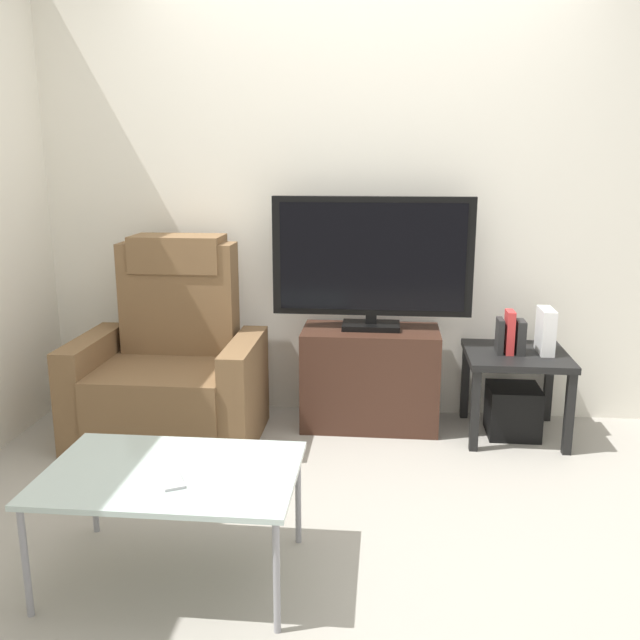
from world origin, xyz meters
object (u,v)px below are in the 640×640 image
Objects in this scene: coffee_table at (171,477)px; side_table at (516,366)px; game_console at (546,331)px; book_leftmost at (500,336)px; recliner_armchair at (171,369)px; book_middle at (509,332)px; tv_stand at (370,377)px; book_rightmost at (520,337)px; television at (372,260)px; cell_phone at (171,480)px; subwoofer_box at (513,411)px.

side_table is at bearing 45.37° from coffee_table.
side_table is 0.24m from game_console.
recliner_armchair is at bearing -175.40° from book_leftmost.
game_console is at bearing 8.74° from book_middle.
book_leftmost reaches higher than tv_stand.
tv_stand is 3.27× the size of book_middle.
book_rightmost is at bearing 44.84° from coffee_table.
television reaches higher than recliner_armchair.
game_console is (0.94, -0.08, -0.36)m from television.
game_console reaches higher than side_table.
game_console is at bearing -4.84° from television.
subwoofer_box is at bearing 19.45° from cell_phone.
coffee_table is (-1.36, -1.46, -0.18)m from book_leftmost.
book_rightmost is 2.08m from coffee_table.
side_table is at bearing 21.72° from book_middle.
book_rightmost is at bearing 0.00° from book_leftmost.
book_leftmost is 2.00m from coffee_table.
tv_stand is 1.69m from coffee_table.
side_table reaches higher than coffee_table.
television is 6.03× the size of book_rightmost.
coffee_table is at bearing 80.84° from cell_phone.
book_middle is at bearing 180.00° from book_rightmost.
recliner_armchair reaches higher than side_table.
television is 4.54× the size of game_console.
book_leftmost is at bearing -173.02° from game_console.
coffee_table is at bearing -134.63° from subwoofer_box.
book_rightmost is at bearing -167.74° from game_console.
coffee_table is at bearing -132.99° from book_leftmost.
television reaches higher than coffee_table.
subwoofer_box is 0.31× the size of coffee_table.
book_leftmost is 0.78× the size of game_console.
subwoofer_box is at bearing -176.05° from game_console.
recliner_armchair is at bearing -175.11° from game_console.
recliner_armchair is 4.63× the size of book_middle.
cell_phone is at bearing -111.49° from tv_stand.
coffee_table is (0.41, -1.32, 0.02)m from recliner_armchair.
game_console is (0.15, 0.01, 0.20)m from side_table.
book_middle reaches higher than subwoofer_box.
game_console is at bearing 3.95° from side_table.
book_leftmost is 0.21× the size of coffee_table.
television is at bearing 6.73° from recliner_armchair.
subwoofer_box is 0.43m from book_rightmost.
book_middle is 1.28× the size of book_rightmost.
book_middle is (0.74, -0.09, 0.31)m from tv_stand.
book_leftmost is 2.04m from cell_phone.
tv_stand is 0.81m from subwoofer_box.
tv_stand is at bearing 173.53° from book_rightmost.
recliner_armchair reaches higher than book_leftmost.
recliner_armchair reaches higher than game_console.
book_leftmost is at bearing -1.79° from recliner_armchair.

